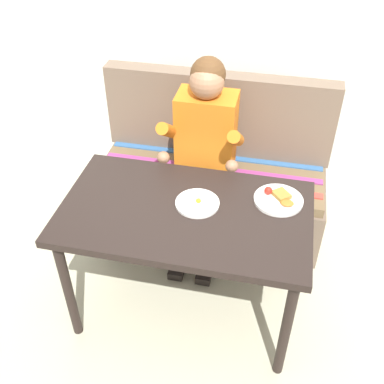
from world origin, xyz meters
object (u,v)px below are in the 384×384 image
object	(u,v)px
couch	(212,181)
plate_breakfast	(279,199)
person	(204,142)
plate_eggs	(197,203)
table	(185,222)

from	to	relation	value
couch	plate_breakfast	xyz separation A→B (m)	(0.43, -0.61, 0.41)
person	plate_eggs	size ratio (longest dim) A/B	5.67
table	plate_eggs	xyz separation A→B (m)	(0.05, 0.05, 0.09)
couch	plate_eggs	bearing A→B (deg)	-86.12
plate_breakfast	plate_eggs	size ratio (longest dim) A/B	1.12
table	plate_breakfast	distance (m)	0.47
plate_breakfast	plate_eggs	world-z (taller)	plate_breakfast
couch	plate_breakfast	size ratio (longest dim) A/B	6.01
couch	plate_breakfast	world-z (taller)	couch
person	plate_eggs	distance (m)	0.54
plate_breakfast	plate_eggs	bearing A→B (deg)	-164.07
couch	plate_breakfast	bearing A→B (deg)	-54.69
table	person	xyz separation A→B (m)	(-0.03, 0.59, 0.09)
couch	plate_breakfast	distance (m)	0.85
table	plate_eggs	bearing A→B (deg)	46.26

